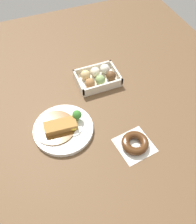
# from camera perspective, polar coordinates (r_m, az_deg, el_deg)

# --- Properties ---
(ground_plane) EXTENTS (1.60, 1.60, 0.00)m
(ground_plane) POSITION_cam_1_polar(r_m,az_deg,el_deg) (0.99, -5.15, -0.67)
(ground_plane) COLOR brown
(curry_plate) EXTENTS (0.23, 0.23, 0.07)m
(curry_plate) POSITION_cam_1_polar(r_m,az_deg,el_deg) (0.94, -8.26, -3.75)
(curry_plate) COLOR white
(curry_plate) RESTS_ON ground_plane
(donut_box) EXTENTS (0.19, 0.14, 0.06)m
(donut_box) POSITION_cam_1_polar(r_m,az_deg,el_deg) (1.09, -0.08, 8.14)
(donut_box) COLOR beige
(donut_box) RESTS_ON ground_plane
(chocolate_ring_donut) EXTENTS (0.14, 0.14, 0.03)m
(chocolate_ring_donut) POSITION_cam_1_polar(r_m,az_deg,el_deg) (0.90, 8.70, -7.26)
(chocolate_ring_donut) COLOR white
(chocolate_ring_donut) RESTS_ON ground_plane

